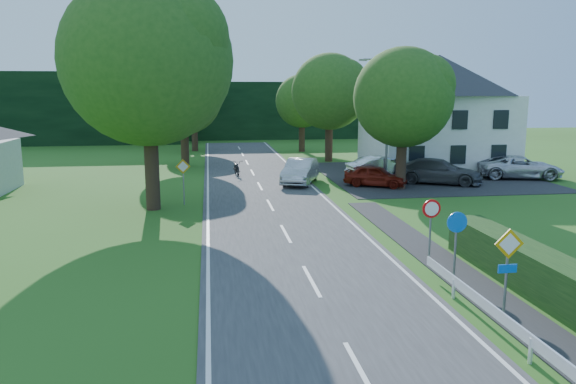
{
  "coord_description": "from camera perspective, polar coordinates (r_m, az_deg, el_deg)",
  "views": [
    {
      "loc": [
        -3.12,
        -4.75,
        6.0
      ],
      "look_at": [
        0.36,
        19.83,
        1.49
      ],
      "focal_mm": 35.0,
      "sensor_mm": 36.0,
      "label": 1
    }
  ],
  "objects": [
    {
      "name": "house_white",
      "position": [
        44.22,
        14.88,
        7.9
      ],
      "size": [
        10.6,
        8.4,
        8.6
      ],
      "color": "silver",
      "rests_on": "ground"
    },
    {
      "name": "moving_car",
      "position": [
        36.31,
        1.26,
        2.13
      ],
      "size": [
        3.28,
        5.15,
        1.6
      ],
      "primitive_type": "imported",
      "rotation": [
        0.0,
        0.0,
        -0.35
      ],
      "color": "silver",
      "rests_on": "road"
    },
    {
      "name": "parked_car_grey",
      "position": [
        37.6,
        15.02,
        2.06
      ],
      "size": [
        5.92,
        4.47,
        1.6
      ],
      "primitive_type": "imported",
      "rotation": [
        0.0,
        0.0,
        1.1
      ],
      "color": "#47474C",
      "rests_on": "parking_pad"
    },
    {
      "name": "tree_right_far",
      "position": [
        47.85,
        4.22,
        8.53
      ],
      "size": [
        7.4,
        7.4,
        9.09
      ],
      "primitive_type": null,
      "color": "#265118",
      "rests_on": "ground"
    },
    {
      "name": "road",
      "position": [
        25.65,
        -0.84,
        -3.18
      ],
      "size": [
        7.0,
        80.0,
        0.04
      ],
      "primitive_type": "cube",
      "color": "#363639",
      "rests_on": "ground"
    },
    {
      "name": "parking_pad",
      "position": [
        41.1,
        13.64,
        1.64
      ],
      "size": [
        14.0,
        16.0,
        0.04
      ],
      "primitive_type": "cube",
      "color": "#242527",
      "rests_on": "ground"
    },
    {
      "name": "tree_main",
      "position": [
        28.89,
        -13.97,
        9.65
      ],
      "size": [
        9.4,
        9.4,
        11.64
      ],
      "primitive_type": null,
      "color": "#265118",
      "rests_on": "ground"
    },
    {
      "name": "tree_right_back",
      "position": [
        55.54,
        1.43,
        8.01
      ],
      "size": [
        6.2,
        6.2,
        7.56
      ],
      "primitive_type": null,
      "color": "#265118",
      "rests_on": "ground"
    },
    {
      "name": "sign_priority_right",
      "position": [
        15.32,
        21.43,
        -6.36
      ],
      "size": [
        0.78,
        0.09,
        2.59
      ],
      "color": "slate",
      "rests_on": "ground"
    },
    {
      "name": "treeline_right",
      "position": [
        71.66,
        0.9,
        8.3
      ],
      "size": [
        30.0,
        5.0,
        7.0
      ],
      "primitive_type": "cube",
      "color": "black",
      "rests_on": "ground"
    },
    {
      "name": "tree_left_far",
      "position": [
        44.82,
        -10.55,
        7.95
      ],
      "size": [
        7.0,
        7.0,
        8.58
      ],
      "primitive_type": null,
      "color": "#265118",
      "rests_on": "ground"
    },
    {
      "name": "streetlight",
      "position": [
        36.53,
        9.88,
        7.74
      ],
      "size": [
        2.03,
        0.18,
        8.0
      ],
      "color": "slate",
      "rests_on": "ground"
    },
    {
      "name": "parked_car_silver_b",
      "position": [
        41.62,
        22.55,
        2.35
      ],
      "size": [
        6.0,
        3.83,
        1.54
      ],
      "primitive_type": "imported",
      "rotation": [
        0.0,
        0.0,
        1.32
      ],
      "color": "silver",
      "rests_on": "parking_pad"
    },
    {
      "name": "sign_roundabout",
      "position": [
        17.92,
        16.72,
        -4.12
      ],
      "size": [
        0.64,
        0.08,
        2.37
      ],
      "color": "slate",
      "rests_on": "ground"
    },
    {
      "name": "line_centre",
      "position": [
        25.64,
        -0.84,
        -3.13
      ],
      "size": [
        0.12,
        80.0,
        0.01
      ],
      "primitive_type": null,
      "color": "white",
      "rests_on": "road"
    },
    {
      "name": "sign_priority_left",
      "position": [
        30.07,
        -10.6,
        1.94
      ],
      "size": [
        0.78,
        0.09,
        2.44
      ],
      "color": "slate",
      "rests_on": "ground"
    },
    {
      "name": "tree_right_mid",
      "position": [
        34.79,
        11.57,
        7.28
      ],
      "size": [
        7.0,
        7.0,
        8.58
      ],
      "primitive_type": null,
      "color": "#265118",
      "rests_on": "ground"
    },
    {
      "name": "parked_car_silver_a",
      "position": [
        37.91,
        9.76,
        2.36
      ],
      "size": [
        5.12,
        2.17,
        1.64
      ],
      "primitive_type": "imported",
      "rotation": [
        0.0,
        0.0,
        1.66
      ],
      "color": "silver",
      "rests_on": "parking_pad"
    },
    {
      "name": "sign_speed_limit",
      "position": [
        19.67,
        14.33,
        -2.45
      ],
      "size": [
        0.64,
        0.11,
        2.37
      ],
      "color": "slate",
      "rests_on": "ground"
    },
    {
      "name": "parasol",
      "position": [
        43.32,
        14.47,
        3.48
      ],
      "size": [
        3.03,
        3.06,
        2.11
      ],
      "primitive_type": "imported",
      "rotation": [
        0.0,
        0.0,
        -0.4
      ],
      "color": "red",
      "rests_on": "parking_pad"
    },
    {
      "name": "parked_car_red",
      "position": [
        35.64,
        8.9,
        1.63
      ],
      "size": [
        4.18,
        3.26,
        1.33
      ],
      "primitive_type": "imported",
      "rotation": [
        0.0,
        0.0,
        1.07
      ],
      "color": "maroon",
      "rests_on": "parking_pad"
    },
    {
      "name": "motorcycle",
      "position": [
        39.96,
        -5.22,
        2.48
      ],
      "size": [
        0.92,
        2.15,
        1.1
      ],
      "primitive_type": "imported",
      "rotation": [
        0.0,
        0.0,
        0.09
      ],
      "color": "black",
      "rests_on": "road"
    },
    {
      "name": "line_edge_right",
      "position": [
        26.24,
        6.23,
        -2.88
      ],
      "size": [
        0.12,
        80.0,
        0.01
      ],
      "primitive_type": "cube",
      "color": "white",
      "rests_on": "road"
    },
    {
      "name": "tree_left_back",
      "position": [
        56.8,
        -9.53,
        8.18
      ],
      "size": [
        6.6,
        6.6,
        8.07
      ],
      "primitive_type": null,
      "color": "#265118",
      "rests_on": "ground"
    },
    {
      "name": "line_edge_left",
      "position": [
        25.45,
        -8.13,
        -3.33
      ],
      "size": [
        0.12,
        80.0,
        0.01
      ],
      "primitive_type": "cube",
      "color": "white",
      "rests_on": "road"
    }
  ]
}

